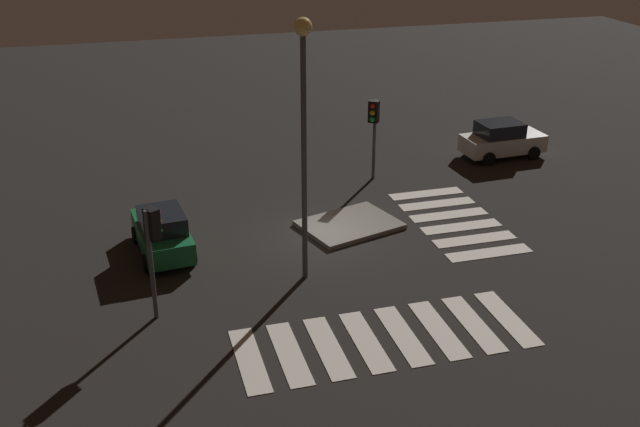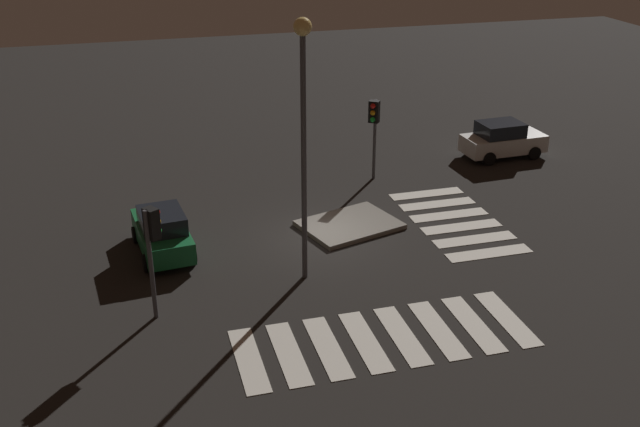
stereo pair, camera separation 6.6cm
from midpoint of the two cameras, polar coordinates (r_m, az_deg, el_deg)
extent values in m
plane|color=black|center=(28.09, 0.07, -1.86)|extent=(80.00, 80.00, 0.00)
cube|color=gray|center=(28.94, 2.34, -0.86)|extent=(4.19, 3.59, 0.18)
cube|color=#196B38|center=(27.33, -11.89, -1.67)|extent=(2.01, 3.96, 0.78)
cube|color=black|center=(26.82, -11.93, -0.51)|extent=(1.68, 2.09, 0.63)
cylinder|color=black|center=(28.45, -13.84, -1.58)|extent=(0.28, 0.63, 0.61)
cylinder|color=black|center=(28.64, -10.68, -1.09)|extent=(0.28, 0.63, 0.61)
cylinder|color=black|center=(26.34, -13.07, -3.67)|extent=(0.28, 0.63, 0.61)
cylinder|color=black|center=(26.55, -9.66, -3.13)|extent=(0.28, 0.63, 0.61)
sphere|color=#F2EABF|center=(28.96, -13.43, -0.29)|extent=(0.20, 0.20, 0.20)
sphere|color=#F2EABF|center=(29.07, -11.68, -0.02)|extent=(0.20, 0.20, 0.20)
cube|color=silver|center=(37.21, 13.88, 5.24)|extent=(4.04, 1.91, 0.81)
cube|color=black|center=(36.86, 13.67, 6.29)|extent=(2.11, 1.65, 0.66)
cylinder|color=black|center=(38.63, 14.74, 5.28)|extent=(0.65, 0.27, 0.64)
cylinder|color=black|center=(37.33, 16.09, 4.46)|extent=(0.65, 0.27, 0.64)
cylinder|color=black|center=(37.38, 11.55, 4.96)|extent=(0.65, 0.27, 0.64)
cylinder|color=black|center=(36.04, 12.84, 4.11)|extent=(0.65, 0.27, 0.64)
sphere|color=#F2EABF|center=(38.61, 15.98, 5.70)|extent=(0.21, 0.21, 0.21)
sphere|color=#F2EABF|center=(37.89, 16.75, 5.26)|extent=(0.21, 0.21, 0.21)
cylinder|color=#47474C|center=(22.88, -12.71, -3.90)|extent=(0.14, 0.14, 3.60)
cube|color=black|center=(22.39, -12.65, -0.75)|extent=(0.51, 0.54, 0.96)
sphere|color=red|center=(22.37, -12.31, 0.10)|extent=(0.22, 0.22, 0.22)
sphere|color=orange|center=(22.49, -12.24, -0.60)|extent=(0.22, 0.22, 0.22)
sphere|color=green|center=(22.61, -12.18, -1.29)|extent=(0.22, 0.22, 0.22)
cylinder|color=#47474C|center=(33.11, 4.25, 5.63)|extent=(0.14, 0.14, 3.64)
cube|color=black|center=(32.55, 4.22, 7.77)|extent=(0.54, 0.52, 0.96)
sphere|color=red|center=(32.28, 4.13, 8.19)|extent=(0.22, 0.22, 0.22)
sphere|color=orange|center=(32.36, 4.11, 7.68)|extent=(0.22, 0.22, 0.22)
sphere|color=green|center=(32.45, 4.10, 7.17)|extent=(0.22, 0.22, 0.22)
cylinder|color=#47474C|center=(23.70, -1.16, 3.84)|extent=(0.18, 0.18, 8.20)
sphere|color=#F9D172|center=(22.56, -1.25, 14.08)|extent=(0.56, 0.56, 0.56)
cube|color=silver|center=(21.43, -5.37, -11.08)|extent=(0.70, 3.20, 0.02)
cube|color=silver|center=(21.61, -2.32, -10.64)|extent=(0.70, 3.20, 0.02)
cube|color=silver|center=(21.85, 0.66, -10.19)|extent=(0.70, 3.20, 0.02)
cube|color=silver|center=(22.14, 3.56, -9.72)|extent=(0.70, 3.20, 0.02)
cube|color=silver|center=(22.49, 6.37, -9.24)|extent=(0.70, 3.20, 0.02)
cube|color=silver|center=(22.89, 9.08, -8.75)|extent=(0.70, 3.20, 0.02)
cube|color=silver|center=(23.35, 11.68, -8.27)|extent=(0.70, 3.20, 0.02)
cube|color=silver|center=(23.85, 14.18, -7.79)|extent=(0.70, 3.20, 0.02)
cube|color=silver|center=(27.62, 12.84, -2.97)|extent=(3.20, 0.70, 0.02)
cube|color=silver|center=(28.52, 11.79, -1.96)|extent=(3.20, 0.70, 0.02)
cube|color=silver|center=(29.44, 10.80, -1.01)|extent=(3.20, 0.70, 0.02)
cube|color=silver|center=(30.38, 9.87, -0.12)|extent=(3.20, 0.70, 0.02)
cube|color=silver|center=(31.32, 9.00, 0.71)|extent=(3.20, 0.70, 0.02)
cube|color=silver|center=(32.28, 8.18, 1.50)|extent=(3.20, 0.70, 0.02)
camera|label=1|loc=(0.03, -89.93, 0.03)|focal=41.89mm
camera|label=2|loc=(0.03, 90.07, -0.03)|focal=41.89mm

